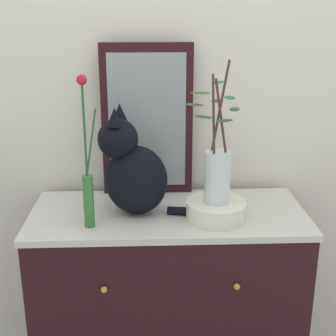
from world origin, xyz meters
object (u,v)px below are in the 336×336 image
sideboard (168,306)px  bowl_porcelain (216,210)px  mirror_leaning (147,121)px  vase_slim_green (88,181)px  cat_sitting (133,170)px  vase_glass_clear (217,171)px

sideboard → bowl_porcelain: (0.18, -0.07, 0.47)m
mirror_leaning → vase_slim_green: bearing=-122.4°
vase_slim_green → bowl_porcelain: bearing=5.8°
vase_slim_green → cat_sitting: bearing=37.0°
bowl_porcelain → vase_slim_green: bearing=-174.2°
sideboard → vase_glass_clear: size_ratio=2.07×
cat_sitting → vase_glass_clear: vase_glass_clear is taller
sideboard → bowl_porcelain: 0.51m
bowl_porcelain → cat_sitting: bearing=167.5°
bowl_porcelain → vase_glass_clear: (-0.00, -0.00, 0.16)m
mirror_leaning → sideboard: bearing=-70.1°
bowl_porcelain → sideboard: bearing=157.7°
mirror_leaning → vase_glass_clear: mirror_leaning is taller
sideboard → vase_slim_green: bearing=-157.4°
vase_slim_green → vase_glass_clear: size_ratio=1.06×
sideboard → cat_sitting: 0.62m
mirror_leaning → bowl_porcelain: (0.26, -0.29, -0.28)m
sideboard → cat_sitting: (-0.13, -0.00, 0.61)m
sideboard → vase_glass_clear: 0.65m
mirror_leaning → vase_slim_green: 0.42m
mirror_leaning → vase_glass_clear: bearing=-48.4°
vase_slim_green → bowl_porcelain: 0.49m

